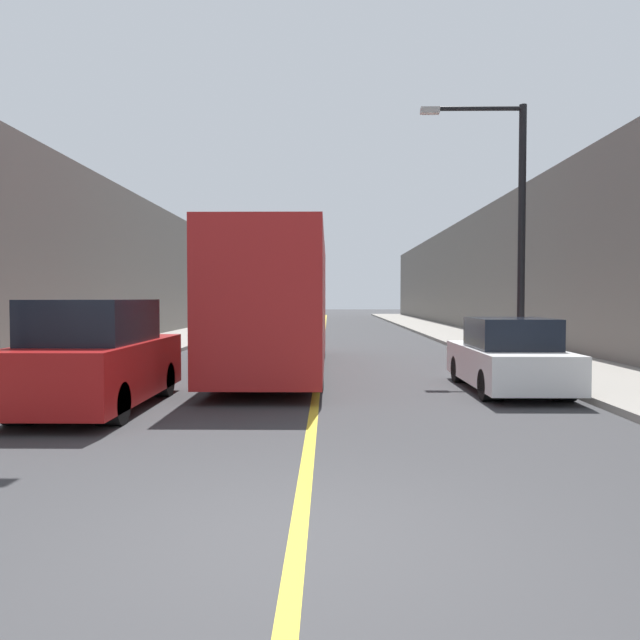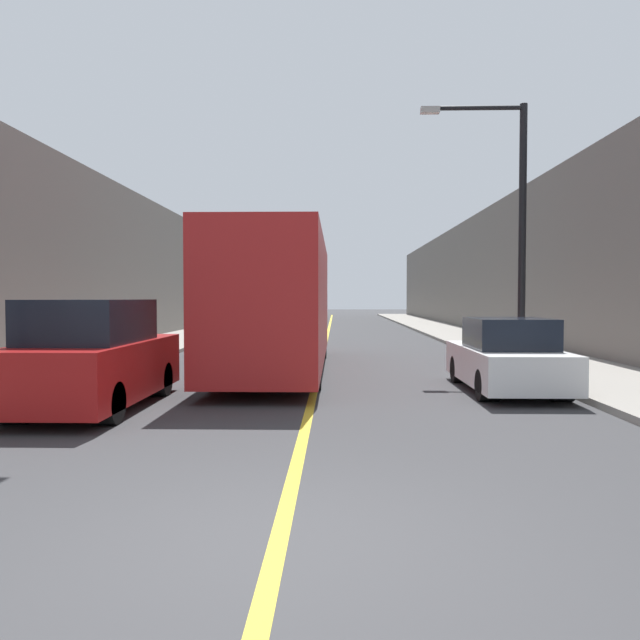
% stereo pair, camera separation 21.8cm
% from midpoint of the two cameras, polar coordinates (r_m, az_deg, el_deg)
% --- Properties ---
extents(ground_plane, '(200.00, 200.00, 0.00)m').
position_cam_midpoint_polar(ground_plane, '(5.35, -3.36, -19.82)').
color(ground_plane, '#38383A').
extents(sidewalk_left, '(3.30, 72.00, 0.13)m').
position_cam_midpoint_polar(sidewalk_left, '(35.73, -10.82, -1.06)').
color(sidewalk_left, gray).
rests_on(sidewalk_left, ground).
extents(sidewalk_right, '(3.30, 72.00, 0.13)m').
position_cam_midpoint_polar(sidewalk_right, '(35.59, 11.20, -1.07)').
color(sidewalk_right, gray).
rests_on(sidewalk_right, ground).
extents(building_row_left, '(4.00, 72.00, 6.69)m').
position_cam_midpoint_polar(building_row_left, '(36.61, -16.47, 4.10)').
color(building_row_left, '#66605B').
rests_on(building_row_left, ground).
extents(building_row_right, '(4.00, 72.00, 6.78)m').
position_cam_midpoint_polar(building_row_right, '(36.41, 16.91, 4.17)').
color(building_row_right, '#66605B').
rests_on(building_row_right, ground).
extents(road_center_line, '(0.16, 72.00, 0.01)m').
position_cam_midpoint_polar(road_center_line, '(35.01, 0.17, -1.19)').
color(road_center_line, gold).
rests_on(road_center_line, ground).
extents(bus, '(2.43, 11.54, 3.53)m').
position_cam_midpoint_polar(bus, '(17.00, -4.06, 1.67)').
color(bus, '#AD1E1E').
rests_on(bus, ground).
extents(parked_suv_left, '(1.86, 4.63, 1.96)m').
position_cam_midpoint_polar(parked_suv_left, '(11.81, -20.18, -3.36)').
color(parked_suv_left, maroon).
rests_on(parked_suv_left, ground).
extents(car_right_near, '(1.78, 4.27, 1.56)m').
position_cam_midpoint_polar(car_right_near, '(13.82, 16.41, -3.38)').
color(car_right_near, silver).
rests_on(car_right_near, ground).
extents(street_lamp_left, '(2.83, 0.24, 7.38)m').
position_cam_midpoint_polar(street_lamp_left, '(12.12, -27.30, 13.22)').
color(street_lamp_left, black).
rests_on(street_lamp_left, sidewalk_left).
extents(street_lamp_right, '(2.83, 0.24, 7.01)m').
position_cam_midpoint_polar(street_lamp_right, '(17.71, 16.77, 9.12)').
color(street_lamp_right, black).
rests_on(street_lamp_right, sidewalk_right).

